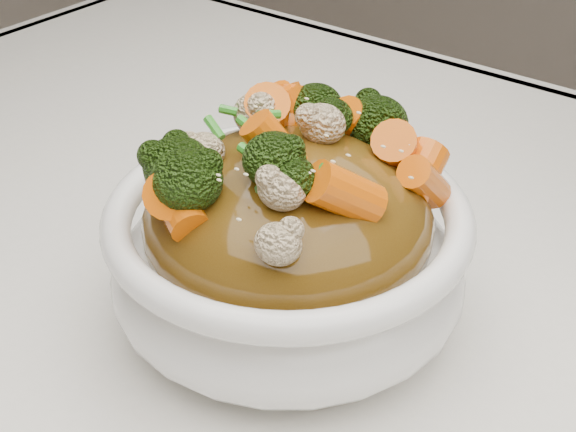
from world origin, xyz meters
The scene contains 8 objects.
tablecloth centered at (0.00, 0.00, 0.73)m, with size 1.20×0.80×0.04m, color white.
bowl centered at (-0.05, -0.02, 0.79)m, with size 0.21×0.21×0.08m, color white, non-canonical shape.
sauce_base centered at (-0.05, -0.02, 0.82)m, with size 0.17×0.17×0.09m, color #53370E.
carrots centered at (-0.05, -0.02, 0.88)m, with size 0.17×0.17×0.05m, color #E76107, non-canonical shape.
broccoli centered at (-0.05, -0.02, 0.88)m, with size 0.17×0.17×0.04m, color black, non-canonical shape.
cauliflower centered at (-0.05, -0.02, 0.88)m, with size 0.17×0.17×0.04m, color beige, non-canonical shape.
scallions centered at (-0.05, -0.02, 0.88)m, with size 0.13×0.13×0.02m, color #2B881F, non-canonical shape.
sesame_seeds centered at (-0.05, -0.02, 0.88)m, with size 0.15×0.15×0.01m, color beige, non-canonical shape.
Camera 1 is at (0.18, -0.32, 1.08)m, focal length 50.00 mm.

